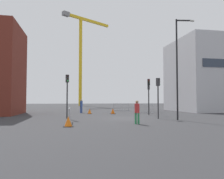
{
  "coord_description": "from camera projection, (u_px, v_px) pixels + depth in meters",
  "views": [
    {
      "loc": [
        -4.57,
        -20.27,
        1.69
      ],
      "look_at": [
        0.0,
        5.26,
        2.88
      ],
      "focal_mm": 36.0,
      "sensor_mm": 36.0,
      "label": 1
    }
  ],
  "objects": [
    {
      "name": "traffic_light_near",
      "position": [
        149.0,
        91.0,
        25.16
      ],
      "size": [
        0.27,
        0.38,
        4.03
      ],
      "color": "black",
      "rests_on": "ground"
    },
    {
      "name": "traffic_cone_orange",
      "position": [
        90.0,
        111.0,
        27.05
      ],
      "size": [
        0.63,
        0.63,
        0.64
      ],
      "color": "black",
      "rests_on": "ground"
    },
    {
      "name": "pedestrian_waiting",
      "position": [
        137.0,
        110.0,
        15.66
      ],
      "size": [
        0.34,
        0.34,
        1.64
      ],
      "color": "#2D844C",
      "rests_on": "ground"
    },
    {
      "name": "traffic_light_corner",
      "position": [
        158.0,
        91.0,
        20.14
      ],
      "size": [
        0.38,
        0.28,
        3.65
      ],
      "color": "#2D2D30",
      "rests_on": "ground"
    },
    {
      "name": "pedestrian_walking",
      "position": [
        81.0,
        105.0,
        28.7
      ],
      "size": [
        0.34,
        0.34,
        1.78
      ],
      "color": "#33519E",
      "rests_on": "ground"
    },
    {
      "name": "streetlamp_tall",
      "position": [
        179.0,
        62.0,
        18.91
      ],
      "size": [
        1.63,
        0.38,
        8.54
      ],
      "color": "black",
      "rests_on": "ground"
    },
    {
      "name": "traffic_cone_on_verge",
      "position": [
        68.0,
        122.0,
        14.13
      ],
      "size": [
        0.65,
        0.65,
        0.66
      ],
      "color": "black",
      "rests_on": "ground"
    },
    {
      "name": "safety_barrier_mid_span",
      "position": [
        121.0,
        107.0,
        33.75
      ],
      "size": [
        2.58,
        0.29,
        1.08
      ],
      "color": "gray",
      "rests_on": "ground"
    },
    {
      "name": "traffic_light_median",
      "position": [
        67.0,
        89.0,
        20.25
      ],
      "size": [
        0.31,
        0.39,
        3.96
      ],
      "color": "#2D2D30",
      "rests_on": "ground"
    },
    {
      "name": "safety_barrier_right_run",
      "position": [
        146.0,
        109.0,
        28.05
      ],
      "size": [
        1.84,
        0.16,
        1.08
      ],
      "color": "#9EA0A5",
      "rests_on": "ground"
    },
    {
      "name": "traffic_cone_by_barrier",
      "position": [
        113.0,
        111.0,
        26.95
      ],
      "size": [
        0.67,
        0.67,
        0.67
      ],
      "color": "black",
      "rests_on": "ground"
    },
    {
      "name": "traffic_light_verge",
      "position": [
        149.0,
        93.0,
        31.18
      ],
      "size": [
        0.24,
        0.37,
        3.82
      ],
      "color": "#2D2D30",
      "rests_on": "ground"
    },
    {
      "name": "construction_crane",
      "position": [
        81.0,
        48.0,
        63.63
      ],
      "size": [
        14.0,
        9.33,
        25.44
      ],
      "color": "gold",
      "rests_on": "ground"
    },
    {
      "name": "office_block",
      "position": [
        212.0,
        76.0,
        34.6
      ],
      "size": [
        11.6,
        10.4,
        10.75
      ],
      "color": "#B7B7BC",
      "rests_on": "ground"
    },
    {
      "name": "ground",
      "position": [
        122.0,
        118.0,
        20.66
      ],
      "size": [
        160.0,
        160.0,
        0.0
      ],
      "primitive_type": "plane",
      "color": "#333335"
    },
    {
      "name": "safety_barrier_left_run",
      "position": [
        69.0,
        115.0,
        16.57
      ],
      "size": [
        0.12,
        2.34,
        1.08
      ],
      "color": "#9EA0A5",
      "rests_on": "ground"
    }
  ]
}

